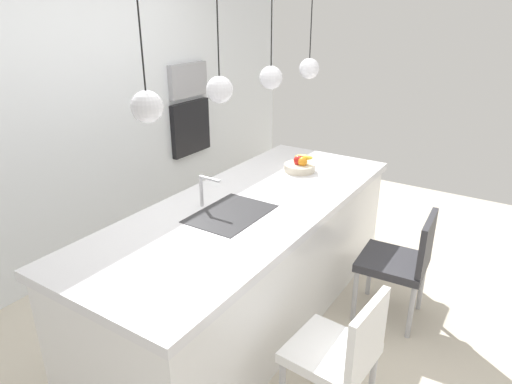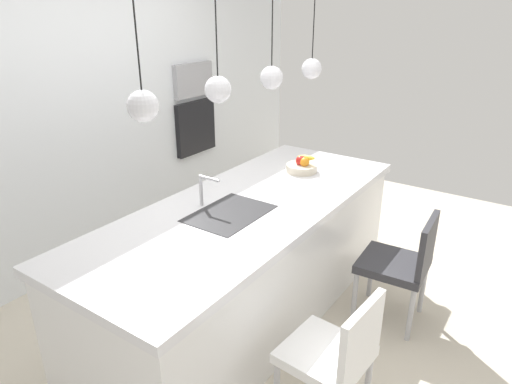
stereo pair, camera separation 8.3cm
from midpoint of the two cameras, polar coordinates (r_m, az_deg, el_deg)
The scene contains 14 objects.
floor at distance 3.58m, azimuth -1.59°, elevation -14.59°, with size 6.60×6.60×0.00m, color beige.
back_wall at distance 4.13m, azimuth -21.32°, elevation 8.94°, with size 6.00×0.10×2.60m, color white.
kitchen_island at distance 3.33m, azimuth -1.67°, elevation -8.43°, with size 2.74×1.06×0.89m.
sink_basin at distance 2.98m, azimuth -3.98°, elevation -2.83°, with size 0.56×0.40×0.02m, color #2D2D30.
faucet at distance 3.04m, azimuth -7.28°, elevation 0.63°, with size 0.02×0.17×0.22m.
fruit_bowl at distance 3.74m, azimuth 4.90°, elevation 3.40°, with size 0.25×0.25×0.15m.
microwave at distance 4.87m, azimuth -9.11°, elevation 13.70°, with size 0.54×0.08×0.34m, color #9E9EA3.
oven at distance 4.97m, azimuth -8.76°, elevation 7.99°, with size 0.56×0.08×0.56m, color black.
chair_near at distance 2.55m, azimuth 9.62°, elevation -19.15°, with size 0.45×0.46×0.82m.
chair_middle at distance 3.39m, azimuth 17.17°, elevation -8.14°, with size 0.46×0.48×0.84m.
pendant_light_left at distance 2.26m, azimuth -14.57°, elevation 10.39°, with size 0.16×0.16×0.76m.
pendant_light_center_left at distance 2.67m, azimuth -5.51°, elevation 12.73°, with size 0.16×0.16×0.76m.
pendant_light_center_right at distance 3.13m, azimuth 1.10°, elevation 14.22°, with size 0.16×0.16×0.76m.
pendant_light_right at distance 3.62m, azimuth 6.03°, elevation 15.21°, with size 0.16×0.16×0.76m.
Camera 1 is at (-2.37, -1.60, 2.14)m, focal length 31.88 mm.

